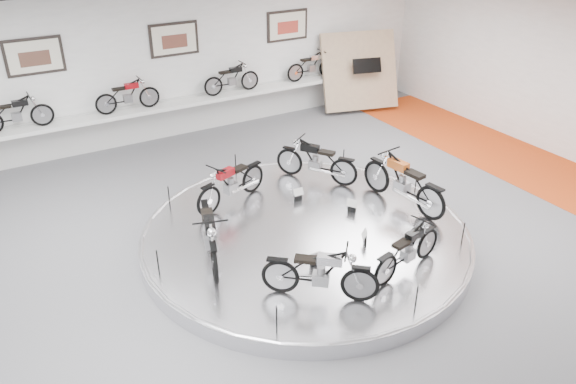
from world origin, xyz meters
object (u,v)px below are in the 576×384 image
bike_a (316,160)px  bike_e (408,250)px  bike_b (231,183)px  display_platform (305,237)px  bike_d (320,273)px  shelf (183,103)px  bike_f (403,181)px  bike_c (210,234)px

bike_a → bike_e: bearing=137.1°
bike_b → display_platform: bearing=93.8°
bike_b → bike_d: bike_b is taller
bike_d → bike_a: bearing=98.3°
display_platform → bike_e: 2.25m
bike_b → bike_e: bike_b is taller
display_platform → shelf: 6.46m
shelf → bike_d: bearing=-96.2°
display_platform → shelf: bearing=90.0°
display_platform → bike_d: bearing=-115.8°
bike_e → bike_f: (1.49, 1.87, 0.11)m
shelf → bike_d: bike_d is taller
bike_f → bike_a: bearing=18.8°
shelf → bike_b: bike_b is taller
bike_a → bike_c: bike_c is taller
bike_a → bike_f: size_ratio=0.89×
bike_f → bike_b: bearing=51.1°
bike_d → bike_f: bike_f is taller
display_platform → bike_e: bearing=-68.5°
bike_a → bike_c: 3.74m
shelf → bike_c: (-1.97, -6.35, -0.18)m
display_platform → shelf: shelf is taller
bike_d → bike_f: (3.18, 1.70, 0.08)m
display_platform → bike_f: size_ratio=3.40×
bike_a → bike_d: bearing=113.5°
bike_c → bike_e: bike_c is taller
display_platform → bike_a: bike_a is taller
display_platform → bike_a: 2.30m
bike_e → display_platform: bearing=98.9°
display_platform → bike_a: bearing=51.8°
bike_b → bike_c: bearing=34.1°
display_platform → bike_a: size_ratio=3.81×
bike_b → bike_f: (3.05, -1.88, 0.07)m
shelf → bike_b: bearing=-99.3°
bike_c → bike_d: size_ratio=1.08×
shelf → bike_b: 4.74m
bike_f → bike_c: bearing=79.9°
bike_b → bike_f: 3.58m
bike_b → bike_c: bike_c is taller
bike_c → bike_f: bike_f is taller
shelf → bike_b: (-0.76, -4.68, -0.22)m
bike_c → bike_d: (1.08, -1.91, -0.04)m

